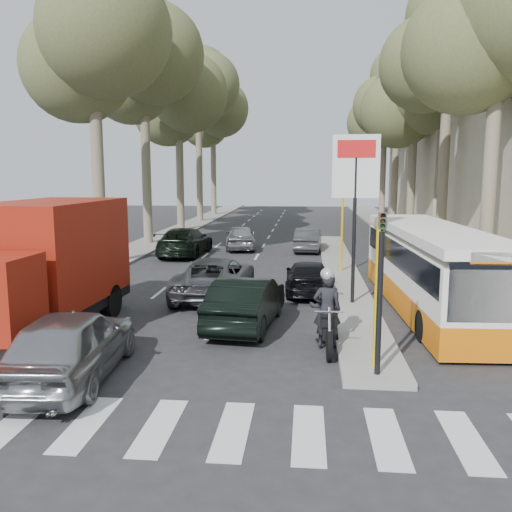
{
  "coord_description": "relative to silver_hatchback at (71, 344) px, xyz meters",
  "views": [
    {
      "loc": [
        1.72,
        -12.69,
        4.39
      ],
      "look_at": [
        0.01,
        5.4,
        1.6
      ],
      "focal_mm": 38.0,
      "sensor_mm": 36.0,
      "label": 1
    }
  ],
  "objects": [
    {
      "name": "tree_r_a",
      "position": [
        12.38,
        12.11,
        9.6
      ],
      "size": [
        7.4,
        7.2,
        14.1
      ],
      "color": "#6B604C",
      "rests_on": "ground"
    },
    {
      "name": "tree_l_c",
      "position": [
        -4.52,
        30.11,
        9.25
      ],
      "size": [
        7.4,
        7.2,
        13.71
      ],
      "color": "#6B604C",
      "rests_on": "ground"
    },
    {
      "name": "tree_r_d",
      "position": [
        12.38,
        36.11,
        10.29
      ],
      "size": [
        7.4,
        7.2,
        14.88
      ],
      "color": "#6B604C",
      "rests_on": "ground"
    },
    {
      "name": "tree_l_e",
      "position": [
        -4.72,
        46.11,
        9.94
      ],
      "size": [
        7.4,
        7.2,
        14.49
      ],
      "color": "#6B604C",
      "rests_on": "ground"
    },
    {
      "name": "median_left",
      "position": [
        -4.74,
        30.0,
        -0.73
      ],
      "size": [
        2.4,
        64.0,
        0.12
      ],
      "primitive_type": "cube",
      "color": "gray",
      "rests_on": "ground"
    },
    {
      "name": "city_bus",
      "position": [
        8.92,
        6.77,
        0.66
      ],
      "size": [
        2.72,
        10.47,
        2.73
      ],
      "rotation": [
        0.0,
        0.0,
        0.04
      ],
      "color": "orange",
      "rests_on": "ground"
    },
    {
      "name": "queue_car_a",
      "position": [
        1.75,
        8.0,
        -0.06
      ],
      "size": [
        2.47,
        5.22,
        1.44
      ],
      "primitive_type": "imported",
      "rotation": [
        0.0,
        0.0,
        3.13
      ],
      "color": "#4A4C52",
      "rests_on": "ground"
    },
    {
      "name": "tree_r_c",
      "position": [
        12.28,
        28.11,
        8.91
      ],
      "size": [
        7.4,
        7.2,
        13.32
      ],
      "color": "#6B604C",
      "rests_on": "ground"
    },
    {
      "name": "tree_l_d",
      "position": [
        -4.62,
        38.11,
        10.98
      ],
      "size": [
        7.4,
        7.2,
        15.66
      ],
      "color": "#6B604C",
      "rests_on": "ground"
    },
    {
      "name": "motorcycle",
      "position": [
        5.5,
        2.76,
        0.15
      ],
      "size": [
        0.89,
        2.43,
        2.07
      ],
      "rotation": [
        0.0,
        0.0,
        0.03
      ],
      "color": "black",
      "rests_on": "ground"
    },
    {
      "name": "queue_car_b",
      "position": [
        5.06,
        9.0,
        -0.19
      ],
      "size": [
        1.72,
        4.11,
        1.18
      ],
      "primitive_type": "imported",
      "rotation": [
        0.0,
        0.0,
        3.16
      ],
      "color": "black",
      "rests_on": "ground"
    },
    {
      "name": "traffic_island",
      "position": [
        6.51,
        13.0,
        -0.71
      ],
      "size": [
        1.5,
        26.0,
        0.16
      ],
      "primitive_type": "cube",
      "color": "gray",
      "rests_on": "ground"
    },
    {
      "name": "billboard",
      "position": [
        6.51,
        7.0,
        2.92
      ],
      "size": [
        1.5,
        12.1,
        5.6
      ],
      "color": "yellow",
      "rests_on": "ground"
    },
    {
      "name": "ground",
      "position": [
        3.26,
        2.0,
        -0.79
      ],
      "size": [
        120.0,
        120.0,
        0.0
      ],
      "primitive_type": "plane",
      "color": "#28282B",
      "rests_on": "ground"
    },
    {
      "name": "red_truck",
      "position": [
        -2.19,
        3.24,
        1.12
      ],
      "size": [
        2.83,
        6.87,
        3.61
      ],
      "rotation": [
        0.0,
        0.0,
        -0.04
      ],
      "color": "black",
      "rests_on": "ground"
    },
    {
      "name": "pedestrian_far",
      "position": [
        12.09,
        12.07,
        0.3
      ],
      "size": [
        1.36,
        0.94,
        1.93
      ],
      "primitive_type": "imported",
      "rotation": [
        0.0,
        0.0,
        3.48
      ],
      "color": "brown",
      "rests_on": "sidewalk_right"
    },
    {
      "name": "building_far",
      "position": [
        18.76,
        36.0,
        7.21
      ],
      "size": [
        11.0,
        20.0,
        16.0
      ],
      "primitive_type": "cube",
      "color": "#B7A88E",
      "rests_on": "ground"
    },
    {
      "name": "dark_hatchback",
      "position": [
        3.27,
        4.37,
        -0.05
      ],
      "size": [
        2.03,
        4.58,
        1.46
      ],
      "primitive_type": "imported",
      "rotation": [
        0.0,
        0.0,
        3.03
      ],
      "color": "black",
      "rests_on": "ground"
    },
    {
      "name": "traffic_light_island",
      "position": [
        6.51,
        0.5,
        1.7
      ],
      "size": [
        0.16,
        0.41,
        3.6
      ],
      "color": "black",
      "rests_on": "ground"
    },
    {
      "name": "queue_car_d",
      "position": [
        5.06,
        19.9,
        -0.14
      ],
      "size": [
        1.61,
        3.99,
        1.29
      ],
      "primitive_type": "imported",
      "rotation": [
        0.0,
        0.0,
        3.08
      ],
      "color": "#48494F",
      "rests_on": "ground"
    },
    {
      "name": "queue_car_c",
      "position": [
        1.15,
        20.3,
        -0.07
      ],
      "size": [
        2.18,
        4.35,
        1.42
      ],
      "primitive_type": "imported",
      "rotation": [
        0.0,
        0.0,
        3.26
      ],
      "color": "#97999E",
      "rests_on": "ground"
    },
    {
      "name": "tree_l_b",
      "position": [
        -4.72,
        22.11,
        10.29
      ],
      "size": [
        7.4,
        7.2,
        14.88
      ],
      "color": "#6B604C",
      "rests_on": "ground"
    },
    {
      "name": "pedestrian_near",
      "position": [
        10.46,
        11.95,
        0.26
      ],
      "size": [
        0.86,
        1.2,
        1.86
      ],
      "primitive_type": "imported",
      "rotation": [
        0.0,
        0.0,
        1.9
      ],
      "color": "#3D2E45",
      "rests_on": "sidewalk_right"
    },
    {
      "name": "sidewalk_right",
      "position": [
        11.86,
        27.0,
        -0.73
      ],
      "size": [
        3.2,
        70.0,
        0.12
      ],
      "primitive_type": "cube",
      "color": "gray",
      "rests_on": "ground"
    },
    {
      "name": "silver_hatchback",
      "position": [
        0.0,
        0.0,
        0.0
      ],
      "size": [
        2.14,
        4.72,
        1.57
      ],
      "primitive_type": "imported",
      "rotation": [
        0.0,
        0.0,
        3.2
      ],
      "color": "#95989D",
      "rests_on": "ground"
    },
    {
      "name": "tree_r_e",
      "position": [
        12.48,
        44.11,
        9.6
      ],
      "size": [
        7.4,
        7.2,
        14.1
      ],
      "color": "#6B604C",
      "rests_on": "ground"
    },
    {
      "name": "queue_car_e",
      "position": [
        -1.52,
        17.6,
        -0.03
      ],
      "size": [
        2.34,
        5.3,
        1.51
      ],
      "primitive_type": "imported",
      "rotation": [
        0.0,
        0.0,
        3.1
      ],
      "color": "black",
      "rests_on": "ground"
    },
    {
      "name": "tree_r_b",
      "position": [
        12.48,
        20.11,
        10.63
      ],
      "size": [
        7.4,
        7.2,
        15.27
      ],
      "color": "#6B604C",
      "rests_on": "ground"
    },
    {
      "name": "tree_l_a",
      "position": [
        -4.62,
        14.11,
        9.6
      ],
      "size": [
        7.4,
        7.2,
        14.1
      ],
      "color": "#6B604C",
      "rests_on": "ground"
    }
  ]
}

